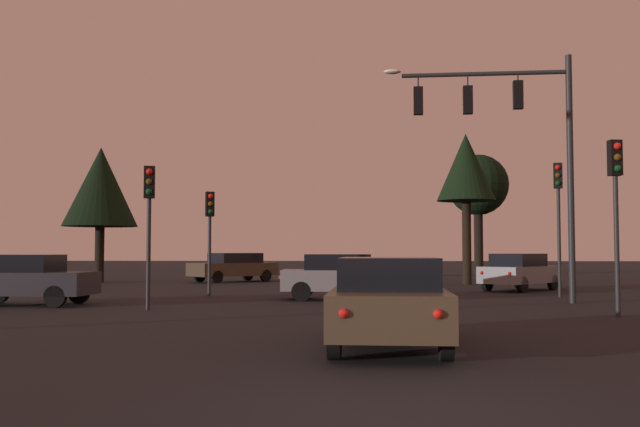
{
  "coord_description": "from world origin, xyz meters",
  "views": [
    {
      "loc": [
        -0.39,
        -7.21,
        1.63
      ],
      "look_at": [
        -1.74,
        16.21,
        2.86
      ],
      "focal_mm": 40.09,
      "sensor_mm": 36.0,
      "label": 1
    }
  ],
  "objects_px": {
    "traffic_light_far_side": "(210,221)",
    "car_far_lane": "(520,271)",
    "car_nearside_lane": "(389,300)",
    "car_crossing_right": "(341,276)",
    "traffic_light_median": "(149,207)",
    "traffic_light_corner_right": "(616,191)",
    "tree_center_horizon": "(101,187)",
    "traffic_light_corner_left": "(558,202)",
    "tree_left_far": "(466,169)",
    "traffic_signal_mast_arm": "(513,130)",
    "car_crossing_left": "(25,279)",
    "car_parked_lot": "(234,267)",
    "tree_behind_sign": "(478,186)"
  },
  "relations": [
    {
      "from": "traffic_light_far_side",
      "to": "car_far_lane",
      "type": "relative_size",
      "value": 0.92
    },
    {
      "from": "car_nearside_lane",
      "to": "car_crossing_right",
      "type": "height_order",
      "value": "same"
    },
    {
      "from": "traffic_light_median",
      "to": "traffic_light_far_side",
      "type": "height_order",
      "value": "traffic_light_median"
    },
    {
      "from": "traffic_light_corner_right",
      "to": "tree_center_horizon",
      "type": "height_order",
      "value": "tree_center_horizon"
    },
    {
      "from": "traffic_light_corner_left",
      "to": "tree_left_far",
      "type": "height_order",
      "value": "tree_left_far"
    },
    {
      "from": "traffic_light_corner_right",
      "to": "tree_left_far",
      "type": "distance_m",
      "value": 17.31
    },
    {
      "from": "car_nearside_lane",
      "to": "tree_center_horizon",
      "type": "bearing_deg",
      "value": 120.24
    },
    {
      "from": "traffic_light_median",
      "to": "traffic_light_far_side",
      "type": "xyz_separation_m",
      "value": [
        0.42,
        6.06,
        -0.15
      ]
    },
    {
      "from": "traffic_signal_mast_arm",
      "to": "car_crossing_left",
      "type": "height_order",
      "value": "traffic_signal_mast_arm"
    },
    {
      "from": "traffic_light_corner_left",
      "to": "car_parked_lot",
      "type": "height_order",
      "value": "traffic_light_corner_left"
    },
    {
      "from": "car_far_lane",
      "to": "tree_center_horizon",
      "type": "distance_m",
      "value": 21.49
    },
    {
      "from": "traffic_light_far_side",
      "to": "car_crossing_left",
      "type": "distance_m",
      "value": 6.83
    },
    {
      "from": "car_parked_lot",
      "to": "traffic_light_median",
      "type": "bearing_deg",
      "value": -87.35
    },
    {
      "from": "traffic_signal_mast_arm",
      "to": "tree_left_far",
      "type": "bearing_deg",
      "value": 88.51
    },
    {
      "from": "traffic_light_corner_right",
      "to": "car_far_lane",
      "type": "height_order",
      "value": "traffic_light_corner_right"
    },
    {
      "from": "traffic_light_corner_right",
      "to": "tree_behind_sign",
      "type": "distance_m",
      "value": 21.9
    },
    {
      "from": "traffic_light_median",
      "to": "car_nearside_lane",
      "type": "bearing_deg",
      "value": -48.89
    },
    {
      "from": "traffic_light_corner_right",
      "to": "tree_behind_sign",
      "type": "bearing_deg",
      "value": 89.68
    },
    {
      "from": "tree_behind_sign",
      "to": "car_far_lane",
      "type": "bearing_deg",
      "value": -89.95
    },
    {
      "from": "car_nearside_lane",
      "to": "car_far_lane",
      "type": "xyz_separation_m",
      "value": [
        6.05,
        17.57,
        -0.0
      ]
    },
    {
      "from": "traffic_light_corner_right",
      "to": "car_far_lane",
      "type": "relative_size",
      "value": 1.07
    },
    {
      "from": "car_crossing_left",
      "to": "car_far_lane",
      "type": "distance_m",
      "value": 18.83
    },
    {
      "from": "traffic_light_corner_right",
      "to": "car_crossing_right",
      "type": "height_order",
      "value": "traffic_light_corner_right"
    },
    {
      "from": "tree_center_horizon",
      "to": "car_far_lane",
      "type": "bearing_deg",
      "value": -17.87
    },
    {
      "from": "car_crossing_left",
      "to": "car_parked_lot",
      "type": "bearing_deg",
      "value": 78.54
    },
    {
      "from": "traffic_light_corner_left",
      "to": "car_parked_lot",
      "type": "bearing_deg",
      "value": 139.13
    },
    {
      "from": "traffic_light_corner_right",
      "to": "car_nearside_lane",
      "type": "distance_m",
      "value": 8.72
    },
    {
      "from": "traffic_light_corner_left",
      "to": "tree_left_far",
      "type": "distance_m",
      "value": 10.11
    },
    {
      "from": "traffic_light_median",
      "to": "traffic_light_far_side",
      "type": "relative_size",
      "value": 1.06
    },
    {
      "from": "traffic_light_median",
      "to": "car_crossing_left",
      "type": "xyz_separation_m",
      "value": [
        -4.18,
        1.39,
        -2.06
      ]
    },
    {
      "from": "car_nearside_lane",
      "to": "tree_behind_sign",
      "type": "height_order",
      "value": "tree_behind_sign"
    },
    {
      "from": "car_far_lane",
      "to": "tree_left_far",
      "type": "relative_size",
      "value": 0.56
    },
    {
      "from": "car_crossing_right",
      "to": "car_far_lane",
      "type": "xyz_separation_m",
      "value": [
        7.19,
        5.89,
        -0.0
      ]
    },
    {
      "from": "traffic_light_corner_left",
      "to": "tree_center_horizon",
      "type": "height_order",
      "value": "tree_center_horizon"
    },
    {
      "from": "traffic_signal_mast_arm",
      "to": "car_nearside_lane",
      "type": "distance_m",
      "value": 12.32
    },
    {
      "from": "traffic_light_far_side",
      "to": "car_parked_lot",
      "type": "xyz_separation_m",
      "value": [
        -1.25,
        11.88,
        -1.9
      ]
    },
    {
      "from": "car_nearside_lane",
      "to": "tree_center_horizon",
      "type": "distance_m",
      "value": 28.13
    },
    {
      "from": "traffic_light_corner_left",
      "to": "traffic_light_corner_right",
      "type": "xyz_separation_m",
      "value": [
        -0.6,
        -7.41,
        -0.22
      ]
    },
    {
      "from": "traffic_light_far_side",
      "to": "car_crossing_left",
      "type": "height_order",
      "value": "traffic_light_far_side"
    },
    {
      "from": "car_crossing_left",
      "to": "tree_behind_sign",
      "type": "height_order",
      "value": "tree_behind_sign"
    },
    {
      "from": "car_crossing_left",
      "to": "car_crossing_right",
      "type": "distance_m",
      "value": 9.89
    },
    {
      "from": "traffic_light_median",
      "to": "car_far_lane",
      "type": "height_order",
      "value": "traffic_light_median"
    },
    {
      "from": "traffic_light_corner_left",
      "to": "tree_center_horizon",
      "type": "distance_m",
      "value": 23.19
    },
    {
      "from": "car_crossing_left",
      "to": "tree_left_far",
      "type": "height_order",
      "value": "tree_left_far"
    },
    {
      "from": "car_crossing_left",
      "to": "car_parked_lot",
      "type": "distance_m",
      "value": 16.88
    },
    {
      "from": "car_crossing_left",
      "to": "tree_center_horizon",
      "type": "bearing_deg",
      "value": 102.69
    },
    {
      "from": "traffic_signal_mast_arm",
      "to": "traffic_light_corner_left",
      "type": "distance_m",
      "value": 4.16
    },
    {
      "from": "car_crossing_left",
      "to": "tree_behind_sign",
      "type": "distance_m",
      "value": 25.67
    },
    {
      "from": "traffic_light_median",
      "to": "traffic_light_far_side",
      "type": "bearing_deg",
      "value": 86.04
    },
    {
      "from": "traffic_light_corner_right",
      "to": "car_parked_lot",
      "type": "height_order",
      "value": "traffic_light_corner_right"
    }
  ]
}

